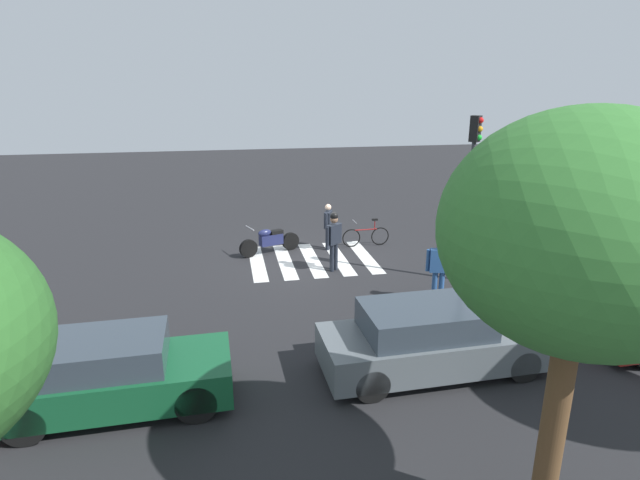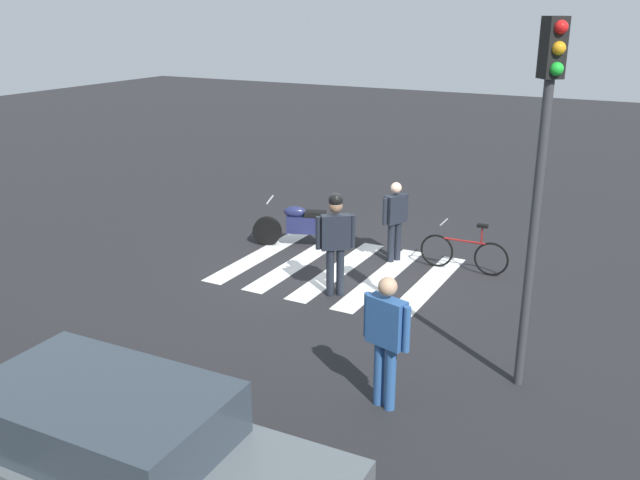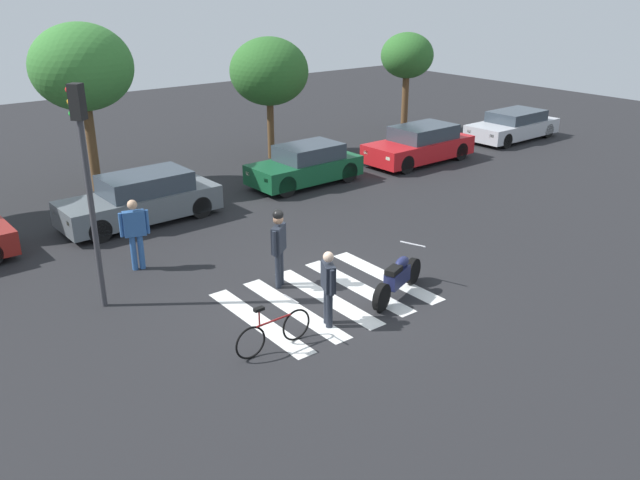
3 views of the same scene
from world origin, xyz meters
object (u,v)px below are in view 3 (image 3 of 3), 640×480
at_px(officer_on_foot, 328,284).
at_px(traffic_light_pole, 85,165).
at_px(car_silver_sedan, 513,126).
at_px(car_green_compact, 306,165).
at_px(officer_by_motorcycle, 279,242).
at_px(pedestrian_bystander, 135,230).
at_px(leaning_bicycle, 274,332).
at_px(police_motorcycle, 398,278).
at_px(car_grey_coupe, 141,199).
at_px(car_red_convertible, 420,145).

height_order(officer_on_foot, traffic_light_pole, traffic_light_pole).
bearing_deg(car_silver_sedan, car_green_compact, 179.30).
xyz_separation_m(officer_by_motorcycle, pedestrian_bystander, (-2.18, 2.91, -0.07)).
bearing_deg(leaning_bicycle, officer_on_foot, 4.20).
xyz_separation_m(police_motorcycle, car_silver_sedan, (14.76, 8.01, 0.15)).
height_order(police_motorcycle, leaning_bicycle, police_motorcycle).
relative_size(police_motorcycle, leaning_bicycle, 1.22).
bearing_deg(police_motorcycle, officer_by_motorcycle, 131.13).
bearing_deg(pedestrian_bystander, officer_by_motorcycle, -53.17).
relative_size(car_grey_coupe, car_red_convertible, 1.01).
relative_size(pedestrian_bystander, car_green_compact, 0.44).
distance_m(car_grey_coupe, car_green_compact, 6.00).
xyz_separation_m(car_grey_coupe, car_silver_sedan, (17.23, -0.03, -0.08)).
bearing_deg(car_green_compact, car_silver_sedan, -0.70).
xyz_separation_m(police_motorcycle, officer_by_motorcycle, (-1.78, 2.04, 0.65)).
relative_size(officer_on_foot, car_green_compact, 0.41).
bearing_deg(car_green_compact, leaning_bicycle, -129.90).
relative_size(car_red_convertible, traffic_light_pole, 0.95).
bearing_deg(police_motorcycle, traffic_light_pole, 146.26).
xyz_separation_m(police_motorcycle, pedestrian_bystander, (-3.96, 4.95, 0.58)).
bearing_deg(leaning_bicycle, traffic_light_pole, 116.96).
height_order(car_green_compact, car_red_convertible, car_red_convertible).
distance_m(car_grey_coupe, car_red_convertible, 11.21).
relative_size(officer_on_foot, car_red_convertible, 0.36).
relative_size(leaning_bicycle, car_silver_sedan, 0.38).
bearing_deg(police_motorcycle, leaning_bicycle, -177.01).
height_order(officer_by_motorcycle, car_green_compact, officer_by_motorcycle).
distance_m(police_motorcycle, officer_by_motorcycle, 2.78).
bearing_deg(officer_by_motorcycle, car_silver_sedan, 19.84).
height_order(leaning_bicycle, traffic_light_pole, traffic_light_pole).
xyz_separation_m(police_motorcycle, traffic_light_pole, (-5.35, 3.58, 2.70)).
bearing_deg(officer_on_foot, pedestrian_bystander, 110.93).
height_order(police_motorcycle, car_silver_sedan, car_silver_sedan).
bearing_deg(officer_by_motorcycle, car_grey_coupe, 96.62).
bearing_deg(police_motorcycle, officer_on_foot, -177.85).
bearing_deg(car_grey_coupe, officer_on_foot, -86.89).
distance_m(pedestrian_bystander, traffic_light_pole, 2.89).
xyz_separation_m(leaning_bicycle, car_green_compact, (6.96, 8.33, 0.29)).
xyz_separation_m(pedestrian_bystander, traffic_light_pole, (-1.40, -1.37, 2.13)).
bearing_deg(pedestrian_bystander, leaning_bicycle, -84.29).
xyz_separation_m(car_grey_coupe, car_red_convertible, (11.20, -0.23, -0.01)).
bearing_deg(car_green_compact, pedestrian_bystander, -156.82).
bearing_deg(leaning_bicycle, police_motorcycle, 2.99).
height_order(car_grey_coupe, traffic_light_pole, traffic_light_pole).
distance_m(officer_on_foot, car_silver_sedan, 18.64).
distance_m(police_motorcycle, car_green_compact, 8.87).
relative_size(officer_on_foot, pedestrian_bystander, 0.91).
distance_m(leaning_bicycle, traffic_light_pole, 5.05).
xyz_separation_m(officer_by_motorcycle, car_red_convertible, (10.51, 5.77, -0.42)).
distance_m(car_red_convertible, traffic_light_pole, 14.91).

